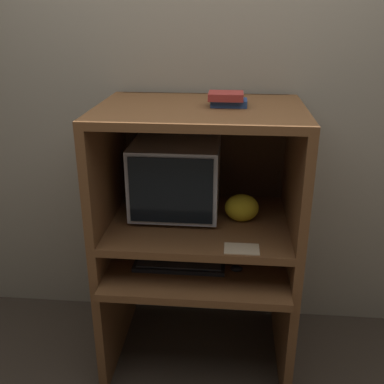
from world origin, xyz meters
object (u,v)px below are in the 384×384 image
crt_monitor (176,177)px  snack_bag (242,208)px  book_stack (227,99)px  keyboard (180,264)px  mouse (236,269)px

crt_monitor → snack_bag: (0.32, -0.07, -0.12)m
snack_bag → book_stack: bearing=-177.5°
keyboard → mouse: (0.27, -0.02, 0.00)m
crt_monitor → book_stack: (0.24, -0.07, 0.39)m
snack_bag → keyboard: bearing=-153.7°
keyboard → snack_bag: snack_bag is taller
snack_bag → book_stack: book_stack is taller
keyboard → mouse: 0.27m
crt_monitor → snack_bag: 0.35m
book_stack → snack_bag: bearing=2.5°
keyboard → book_stack: (0.20, 0.14, 0.76)m
keyboard → book_stack: bearing=34.4°
keyboard → snack_bag: 0.40m
snack_bag → book_stack: (-0.08, -0.00, 0.52)m
crt_monitor → mouse: bearing=-36.8°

